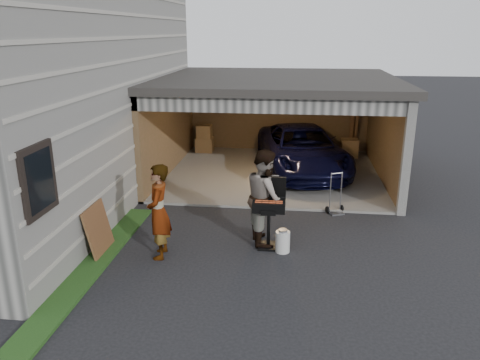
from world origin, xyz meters
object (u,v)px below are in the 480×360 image
object	(u,v)px
bbq_grill	(269,207)
plywood_panel	(99,230)
man	(265,196)
minivan	(302,151)
hand_truck	(336,205)
woman	(159,212)
propane_tank	(283,242)

from	to	relation	value
bbq_grill	plywood_panel	world-z (taller)	bbq_grill
man	plywood_panel	bearing A→B (deg)	92.64
man	bbq_grill	world-z (taller)	man
bbq_grill	minivan	bearing A→B (deg)	82.59
man	hand_truck	size ratio (longest dim) A/B	1.93
woman	plywood_panel	bearing A→B (deg)	-95.95
hand_truck	bbq_grill	bearing A→B (deg)	-148.98
man	propane_tank	bearing A→B (deg)	-154.16
bbq_grill	plywood_panel	size ratio (longest dim) A/B	1.42
hand_truck	man	bearing A→B (deg)	-154.76
woman	man	world-z (taller)	man
minivan	woman	bearing A→B (deg)	-125.87
woman	hand_truck	distance (m)	4.46
woman	propane_tank	world-z (taller)	woman
woman	minivan	bearing A→B (deg)	148.17
propane_tank	plywood_panel	size ratio (longest dim) A/B	0.43
woman	propane_tank	xyz separation A→B (m)	(2.32, 0.46, -0.70)
woman	hand_truck	bearing A→B (deg)	119.94
plywood_panel	woman	bearing A→B (deg)	1.23
woman	bbq_grill	world-z (taller)	woman
plywood_panel	minivan	bearing A→B (deg)	56.58
propane_tank	hand_truck	distance (m)	2.49
plywood_panel	man	bearing A→B (deg)	16.88
bbq_grill	hand_truck	bearing A→B (deg)	53.43
propane_tank	plywood_panel	distance (m)	3.57
minivan	woman	distance (m)	6.52
minivan	bbq_grill	bearing A→B (deg)	-108.63
propane_tank	plywood_panel	world-z (taller)	plywood_panel
bbq_grill	propane_tank	xyz separation A→B (m)	(0.29, -0.20, -0.63)
minivan	woman	world-z (taller)	woman
bbq_grill	hand_truck	size ratio (longest dim) A/B	1.41
man	hand_truck	bearing A→B (deg)	-56.59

